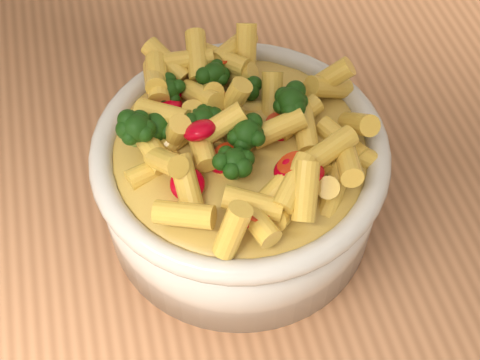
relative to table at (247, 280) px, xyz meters
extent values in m
cube|color=#AE724A|center=(0.00, 0.00, 0.08)|extent=(1.20, 0.80, 0.04)
cylinder|color=silver|center=(0.00, 0.01, 0.15)|extent=(0.22, 0.22, 0.09)
ellipsoid|color=silver|center=(0.00, 0.01, 0.12)|extent=(0.21, 0.21, 0.03)
torus|color=silver|center=(0.00, 0.01, 0.19)|extent=(0.23, 0.23, 0.02)
ellipsoid|color=#F6D253|center=(0.00, 0.01, 0.19)|extent=(0.20, 0.20, 0.02)
camera|label=1|loc=(-0.08, -0.30, 0.59)|focal=50.00mm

